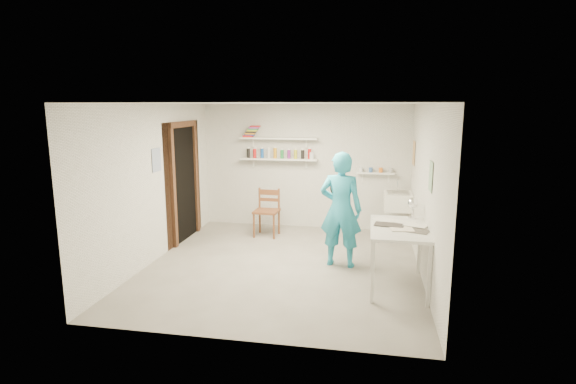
% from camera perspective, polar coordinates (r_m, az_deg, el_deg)
% --- Properties ---
extents(floor, '(4.00, 4.50, 0.02)m').
position_cam_1_polar(floor, '(6.86, -0.61, -9.35)').
color(floor, slate).
rests_on(floor, ground).
extents(ceiling, '(4.00, 4.50, 0.02)m').
position_cam_1_polar(ceiling, '(6.44, -0.65, 11.29)').
color(ceiling, silver).
rests_on(ceiling, wall_back).
extents(wall_back, '(4.00, 0.02, 2.40)m').
position_cam_1_polar(wall_back, '(8.75, 2.19, 3.25)').
color(wall_back, silver).
rests_on(wall_back, ground).
extents(wall_front, '(4.00, 0.02, 2.40)m').
position_cam_1_polar(wall_front, '(4.40, -6.25, -4.58)').
color(wall_front, silver).
rests_on(wall_front, ground).
extents(wall_left, '(0.02, 4.50, 2.40)m').
position_cam_1_polar(wall_left, '(7.20, -16.55, 1.12)').
color(wall_left, silver).
rests_on(wall_left, ground).
extents(wall_right, '(0.02, 4.50, 2.40)m').
position_cam_1_polar(wall_right, '(6.47, 17.11, 0.03)').
color(wall_right, silver).
rests_on(wall_right, ground).
extents(doorway_recess, '(0.02, 0.90, 2.00)m').
position_cam_1_polar(doorway_recess, '(8.16, -13.04, 0.99)').
color(doorway_recess, black).
rests_on(doorway_recess, wall_left).
extents(corridor_box, '(1.40, 1.50, 2.10)m').
position_cam_1_polar(corridor_box, '(8.45, -17.48, 1.45)').
color(corridor_box, brown).
rests_on(corridor_box, ground).
extents(door_lintel, '(0.06, 1.05, 0.10)m').
position_cam_1_polar(door_lintel, '(8.04, -13.24, 8.38)').
color(door_lintel, brown).
rests_on(door_lintel, wall_left).
extents(door_jamb_near, '(0.06, 0.10, 2.00)m').
position_cam_1_polar(door_jamb_near, '(7.70, -14.37, 0.35)').
color(door_jamb_near, brown).
rests_on(door_jamb_near, ground).
extents(door_jamb_far, '(0.06, 0.10, 2.00)m').
position_cam_1_polar(door_jamb_far, '(8.60, -11.61, 1.56)').
color(door_jamb_far, brown).
rests_on(door_jamb_far, ground).
extents(shelf_lower, '(1.50, 0.22, 0.03)m').
position_cam_1_polar(shelf_lower, '(8.68, -1.20, 4.20)').
color(shelf_lower, white).
rests_on(shelf_lower, wall_back).
extents(shelf_upper, '(1.50, 0.22, 0.03)m').
position_cam_1_polar(shelf_upper, '(8.65, -1.21, 6.83)').
color(shelf_upper, white).
rests_on(shelf_upper, wall_back).
extents(ledge_shelf, '(0.70, 0.14, 0.03)m').
position_cam_1_polar(ledge_shelf, '(8.58, 11.07, 2.37)').
color(ledge_shelf, white).
rests_on(ledge_shelf, wall_back).
extents(poster_left, '(0.01, 0.28, 0.36)m').
position_cam_1_polar(poster_left, '(7.18, -16.36, 3.94)').
color(poster_left, '#334C7F').
rests_on(poster_left, wall_left).
extents(poster_right_a, '(0.01, 0.34, 0.42)m').
position_cam_1_polar(poster_right_a, '(8.20, 15.68, 4.80)').
color(poster_right_a, '#995933').
rests_on(poster_right_a, wall_right).
extents(poster_right_b, '(0.01, 0.30, 0.38)m').
position_cam_1_polar(poster_right_b, '(5.88, 17.67, 1.90)').
color(poster_right_b, '#3F724C').
rests_on(poster_right_b, wall_right).
extents(belfast_sink, '(0.48, 0.60, 0.30)m').
position_cam_1_polar(belfast_sink, '(8.21, 13.78, -1.12)').
color(belfast_sink, white).
rests_on(belfast_sink, wall_right).
extents(man, '(0.67, 0.49, 1.72)m').
position_cam_1_polar(man, '(6.66, 6.71, -2.23)').
color(man, '#269CBF').
rests_on(man, ground).
extents(wall_clock, '(0.31, 0.07, 0.31)m').
position_cam_1_polar(wall_clock, '(6.82, 6.66, 0.54)').
color(wall_clock, beige).
rests_on(wall_clock, man).
extents(wooden_chair, '(0.46, 0.44, 0.93)m').
position_cam_1_polar(wooden_chair, '(8.22, -2.74, -2.46)').
color(wooden_chair, brown).
rests_on(wooden_chair, ground).
extents(work_table, '(0.74, 1.23, 0.82)m').
position_cam_1_polar(work_table, '(6.14, 13.78, -8.02)').
color(work_table, silver).
rests_on(work_table, ground).
extents(desk_lamp, '(0.15, 0.15, 0.15)m').
position_cam_1_polar(desk_lamp, '(6.46, 15.58, -1.37)').
color(desk_lamp, white).
rests_on(desk_lamp, work_table).
extents(spray_cans, '(1.32, 0.06, 0.17)m').
position_cam_1_polar(spray_cans, '(8.67, -1.20, 4.86)').
color(spray_cans, black).
rests_on(spray_cans, shelf_lower).
extents(book_stack, '(0.32, 0.14, 0.22)m').
position_cam_1_polar(book_stack, '(8.76, -4.64, 7.69)').
color(book_stack, red).
rests_on(book_stack, shelf_upper).
extents(ledge_pots, '(0.48, 0.07, 0.09)m').
position_cam_1_polar(ledge_pots, '(8.57, 11.08, 2.76)').
color(ledge_pots, silver).
rests_on(ledge_pots, ledge_shelf).
extents(papers, '(0.30, 0.22, 0.02)m').
position_cam_1_polar(papers, '(6.02, 13.97, -4.23)').
color(papers, silver).
rests_on(papers, work_table).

